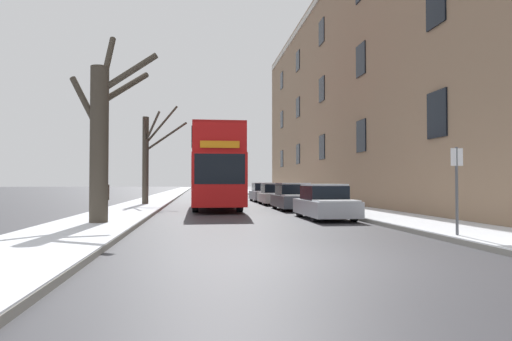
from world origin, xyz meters
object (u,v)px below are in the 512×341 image
object	(u,v)px
bare_tree_left_0	(102,134)
street_sign_post	(457,187)
pedestrian_left_sidewalk	(105,197)
parked_car_1	(293,198)
double_decker_bus	(215,165)
parked_car_0	(325,203)
oncoming_van	(205,185)
parked_car_3	(264,193)
bare_tree_left_1	(148,156)
parked_car_2	(275,195)

from	to	relation	value
bare_tree_left_0	street_sign_post	xyz separation A→B (m)	(9.61, -4.97, -1.71)
bare_tree_left_0	pedestrian_left_sidewalk	xyz separation A→B (m)	(-0.70, 4.20, -2.20)
pedestrian_left_sidewalk	parked_car_1	bearing A→B (deg)	-37.03
street_sign_post	double_decker_bus	bearing A→B (deg)	109.39
parked_car_1	pedestrian_left_sidewalk	distance (m)	9.86
parked_car_0	oncoming_van	bearing A→B (deg)	98.67
oncoming_van	parked_car_3	bearing A→B (deg)	-69.16
bare_tree_left_0	parked_car_1	xyz separation A→B (m)	(8.24, 8.37, -2.41)
parked_car_1	street_sign_post	bearing A→B (deg)	-84.11
bare_tree_left_0	pedestrian_left_sidewalk	world-z (taller)	bare_tree_left_0
parked_car_3	oncoming_van	distance (m)	12.36
bare_tree_left_0	bare_tree_left_1	bearing A→B (deg)	89.61
parked_car_2	bare_tree_left_0	bearing A→B (deg)	-119.99
bare_tree_left_0	parked_car_3	size ratio (longest dim) A/B	1.51
double_decker_bus	parked_car_1	distance (m)	4.95
bare_tree_left_0	parked_car_3	xyz separation A→B (m)	(8.24, 19.48, -2.40)
parked_car_2	street_sign_post	bearing A→B (deg)	-85.91
bare_tree_left_0	double_decker_bus	size ratio (longest dim) A/B	0.60
oncoming_van	parked_car_0	bearing A→B (deg)	-81.33
parked_car_3	oncoming_van	xyz separation A→B (m)	(-4.39, 11.54, 0.51)
bare_tree_left_1	pedestrian_left_sidewalk	bearing A→B (deg)	-95.10
bare_tree_left_0	oncoming_van	distance (m)	31.32
double_decker_bus	parked_car_2	bearing A→B (deg)	42.53
parked_car_3	parked_car_0	bearing A→B (deg)	-90.00
parked_car_1	street_sign_post	world-z (taller)	street_sign_post
double_decker_bus	parked_car_3	world-z (taller)	double_decker_bus
oncoming_van	street_sign_post	size ratio (longest dim) A/B	2.29
double_decker_bus	parked_car_3	xyz separation A→B (m)	(4.08, 8.95, -1.78)
parked_car_1	street_sign_post	distance (m)	13.42
oncoming_van	pedestrian_left_sidewalk	distance (m)	27.21
parked_car_0	street_sign_post	size ratio (longest dim) A/B	1.80
bare_tree_left_0	double_decker_bus	world-z (taller)	bare_tree_left_0
bare_tree_left_0	bare_tree_left_1	size ratio (longest dim) A/B	1.06
parked_car_3	oncoming_van	size ratio (longest dim) A/B	0.82
parked_car_1	bare_tree_left_1	bearing A→B (deg)	150.03
parked_car_3	pedestrian_left_sidewalk	xyz separation A→B (m)	(-8.94, -15.28, 0.20)
parked_car_1	oncoming_van	world-z (taller)	oncoming_van
double_decker_bus	parked_car_2	world-z (taller)	double_decker_bus
pedestrian_left_sidewalk	street_sign_post	distance (m)	13.81
bare_tree_left_1	parked_car_0	bearing A→B (deg)	-53.16
bare_tree_left_1	oncoming_van	size ratio (longest dim) A/B	1.18
bare_tree_left_1	street_sign_post	distance (m)	20.47
bare_tree_left_0	double_decker_bus	xyz separation A→B (m)	(4.16, 10.53, -0.62)
bare_tree_left_0	parked_car_1	bearing A→B (deg)	45.45
bare_tree_left_1	bare_tree_left_0	bearing A→B (deg)	-90.39
parked_car_2	oncoming_van	world-z (taller)	oncoming_van
street_sign_post	pedestrian_left_sidewalk	bearing A→B (deg)	138.36
double_decker_bus	oncoming_van	xyz separation A→B (m)	(-0.32, 20.49, -1.27)
parked_car_0	street_sign_post	distance (m)	7.32
bare_tree_left_1	parked_car_0	world-z (taller)	bare_tree_left_1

